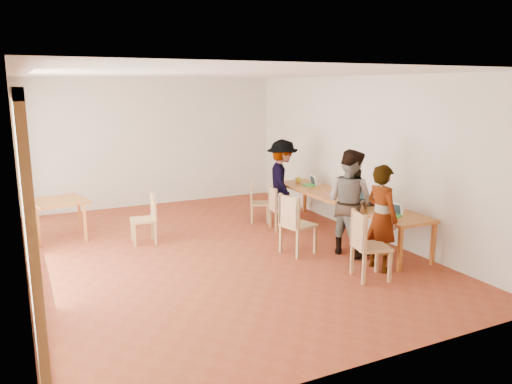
# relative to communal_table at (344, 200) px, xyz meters

# --- Properties ---
(ground) EXTENTS (8.00, 8.00, 0.00)m
(ground) POSITION_rel_communal_table_xyz_m (-2.50, 0.19, -0.70)
(ground) COLOR brown
(ground) RESTS_ON ground
(wall_back) EXTENTS (6.00, 0.10, 3.00)m
(wall_back) POSITION_rel_communal_table_xyz_m (-2.50, 4.19, 0.80)
(wall_back) COLOR beige
(wall_back) RESTS_ON ground
(wall_front) EXTENTS (6.00, 0.10, 3.00)m
(wall_front) POSITION_rel_communal_table_xyz_m (-2.50, -3.81, 0.80)
(wall_front) COLOR beige
(wall_front) RESTS_ON ground
(wall_right) EXTENTS (0.10, 8.00, 3.00)m
(wall_right) POSITION_rel_communal_table_xyz_m (0.50, 0.19, 0.80)
(wall_right) COLOR beige
(wall_right) RESTS_ON ground
(window_wall) EXTENTS (0.10, 8.00, 3.00)m
(window_wall) POSITION_rel_communal_table_xyz_m (-5.46, 0.19, 0.80)
(window_wall) COLOR white
(window_wall) RESTS_ON ground
(ceiling) EXTENTS (6.00, 8.00, 0.04)m
(ceiling) POSITION_rel_communal_table_xyz_m (-2.50, 0.19, 2.32)
(ceiling) COLOR white
(ceiling) RESTS_ON wall_back
(communal_table) EXTENTS (0.80, 4.00, 0.75)m
(communal_table) POSITION_rel_communal_table_xyz_m (0.00, 0.00, 0.00)
(communal_table) COLOR #C3682B
(communal_table) RESTS_ON ground
(side_table) EXTENTS (0.90, 0.90, 0.75)m
(side_table) POSITION_rel_communal_table_xyz_m (-4.85, 2.16, -0.03)
(side_table) COLOR #C3682B
(side_table) RESTS_ON ground
(chair_near) EXTENTS (0.57, 0.57, 0.55)m
(chair_near) POSITION_rel_communal_table_xyz_m (-1.01, -1.93, -0.07)
(chair_near) COLOR tan
(chair_near) RESTS_ON ground
(chair_mid) EXTENTS (0.58, 0.58, 0.55)m
(chair_mid) POSITION_rel_communal_table_xyz_m (-1.39, -0.51, -0.07)
(chair_mid) COLOR tan
(chair_mid) RESTS_ON ground
(chair_far) EXTENTS (0.45, 0.45, 0.46)m
(chair_far) POSITION_rel_communal_table_xyz_m (-0.92, 0.93, -0.17)
(chair_far) COLOR tan
(chair_far) RESTS_ON ground
(chair_empty) EXTENTS (0.51, 0.51, 0.44)m
(chair_empty) POSITION_rel_communal_table_xyz_m (-1.05, 1.66, -0.19)
(chair_empty) COLOR tan
(chair_empty) RESTS_ON ground
(chair_spare) EXTENTS (0.47, 0.47, 0.49)m
(chair_spare) POSITION_rel_communal_table_xyz_m (-3.42, 1.21, -0.14)
(chair_spare) COLOR tan
(chair_spare) RESTS_ON ground
(person_near) EXTENTS (0.43, 0.63, 1.65)m
(person_near) POSITION_rel_communal_table_xyz_m (-0.53, -1.70, 0.12)
(person_near) COLOR gray
(person_near) RESTS_ON ground
(person_mid) EXTENTS (0.90, 1.03, 1.79)m
(person_mid) POSITION_rel_communal_table_xyz_m (-0.51, -0.86, 0.19)
(person_mid) COLOR gray
(person_mid) RESTS_ON ground
(person_far) EXTENTS (0.99, 1.27, 1.72)m
(person_far) POSITION_rel_communal_table_xyz_m (-0.50, 1.50, 0.16)
(person_far) COLOR gray
(person_far) RESTS_ON ground
(laptop_near) EXTENTS (0.28, 0.30, 0.21)m
(laptop_near) POSITION_rel_communal_table_xyz_m (-0.07, -1.46, 0.11)
(laptop_near) COLOR green
(laptop_near) RESTS_ON communal_table
(laptop_mid) EXTENTS (0.23, 0.26, 0.21)m
(laptop_mid) POSITION_rel_communal_table_xyz_m (0.15, -0.26, 0.10)
(laptop_mid) COLOR green
(laptop_mid) RESTS_ON communal_table
(laptop_far) EXTENTS (0.27, 0.30, 0.23)m
(laptop_far) POSITION_rel_communal_table_xyz_m (0.06, 1.25, 0.11)
(laptop_far) COLOR green
(laptop_far) RESTS_ON communal_table
(yellow_mug) EXTENTS (0.14, 0.14, 0.11)m
(yellow_mug) POSITION_rel_communal_table_xyz_m (0.01, 1.69, 0.10)
(yellow_mug) COLOR gold
(yellow_mug) RESTS_ON communal_table
(green_bottle) EXTENTS (0.07, 0.07, 0.28)m
(green_bottle) POSITION_rel_communal_table_xyz_m (0.21, -0.89, 0.19)
(green_bottle) COLOR #156218
(green_bottle) RESTS_ON communal_table
(clear_glass) EXTENTS (0.07, 0.07, 0.09)m
(clear_glass) POSITION_rel_communal_table_xyz_m (0.24, -1.31, 0.09)
(clear_glass) COLOR silver
(clear_glass) RESTS_ON communal_table
(condiment_cup) EXTENTS (0.08, 0.08, 0.06)m
(condiment_cup) POSITION_rel_communal_table_xyz_m (0.23, 1.21, 0.08)
(condiment_cup) COLOR white
(condiment_cup) RESTS_ON communal_table
(pink_phone) EXTENTS (0.05, 0.10, 0.01)m
(pink_phone) POSITION_rel_communal_table_xyz_m (-0.10, 0.42, 0.05)
(pink_phone) COLOR #CE428B
(pink_phone) RESTS_ON communal_table
(black_pouch) EXTENTS (0.16, 0.26, 0.09)m
(black_pouch) POSITION_rel_communal_table_xyz_m (0.02, -0.66, 0.09)
(black_pouch) COLOR black
(black_pouch) RESTS_ON communal_table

